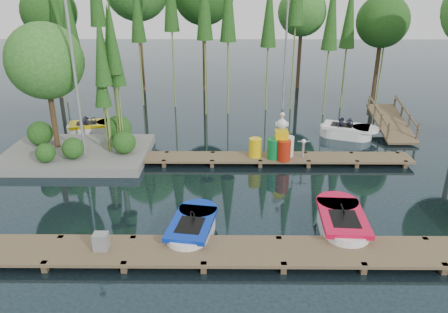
{
  "coord_description": "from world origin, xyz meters",
  "views": [
    {
      "loc": [
        0.63,
        -14.88,
        7.33
      ],
      "look_at": [
        0.5,
        0.5,
        1.1
      ],
      "focal_mm": 35.0,
      "sensor_mm": 36.0,
      "label": 1
    }
  ],
  "objects_px": {
    "boat_blue": "(192,229)",
    "boat_yellow_far": "(92,128)",
    "boat_red": "(342,224)",
    "yellow_barrel": "(255,148)",
    "island": "(64,86)",
    "utility_cabinet": "(101,241)",
    "drum_cluster": "(282,145)"
  },
  "relations": [
    {
      "from": "island",
      "to": "boat_red",
      "type": "relative_size",
      "value": 2.2
    },
    {
      "from": "boat_yellow_far",
      "to": "drum_cluster",
      "type": "height_order",
      "value": "drum_cluster"
    },
    {
      "from": "boat_red",
      "to": "boat_yellow_far",
      "type": "xyz_separation_m",
      "value": [
        -10.52,
        9.41,
        -0.01
      ]
    },
    {
      "from": "boat_yellow_far",
      "to": "yellow_barrel",
      "type": "xyz_separation_m",
      "value": [
        8.13,
        -3.87,
        0.42
      ]
    },
    {
      "from": "drum_cluster",
      "to": "island",
      "type": "bearing_deg",
      "value": 174.15
    },
    {
      "from": "boat_blue",
      "to": "yellow_barrel",
      "type": "xyz_separation_m",
      "value": [
        2.25,
        5.88,
        0.44
      ]
    },
    {
      "from": "boat_blue",
      "to": "boat_red",
      "type": "distance_m",
      "value": 4.65
    },
    {
      "from": "drum_cluster",
      "to": "boat_blue",
      "type": "bearing_deg",
      "value": -120.37
    },
    {
      "from": "boat_blue",
      "to": "drum_cluster",
      "type": "relative_size",
      "value": 1.44
    },
    {
      "from": "boat_red",
      "to": "drum_cluster",
      "type": "distance_m",
      "value": 5.57
    },
    {
      "from": "boat_blue",
      "to": "utility_cabinet",
      "type": "xyz_separation_m",
      "value": [
        -2.46,
        -1.12,
        0.29
      ]
    },
    {
      "from": "utility_cabinet",
      "to": "drum_cluster",
      "type": "distance_m",
      "value": 8.99
    },
    {
      "from": "island",
      "to": "utility_cabinet",
      "type": "xyz_separation_m",
      "value": [
        3.4,
        -7.79,
        -2.63
      ]
    },
    {
      "from": "boat_red",
      "to": "yellow_barrel",
      "type": "relative_size",
      "value": 3.79
    },
    {
      "from": "boat_blue",
      "to": "utility_cabinet",
      "type": "distance_m",
      "value": 2.72
    },
    {
      "from": "utility_cabinet",
      "to": "yellow_barrel",
      "type": "distance_m",
      "value": 8.44
    },
    {
      "from": "boat_red",
      "to": "yellow_barrel",
      "type": "height_order",
      "value": "yellow_barrel"
    },
    {
      "from": "island",
      "to": "boat_red",
      "type": "xyz_separation_m",
      "value": [
        10.5,
        -6.33,
        -2.89
      ]
    },
    {
      "from": "boat_yellow_far",
      "to": "drum_cluster",
      "type": "relative_size",
      "value": 1.47
    },
    {
      "from": "boat_blue",
      "to": "drum_cluster",
      "type": "height_order",
      "value": "drum_cluster"
    },
    {
      "from": "boat_yellow_far",
      "to": "yellow_barrel",
      "type": "height_order",
      "value": "boat_yellow_far"
    },
    {
      "from": "boat_yellow_far",
      "to": "drum_cluster",
      "type": "xyz_separation_m",
      "value": [
        9.24,
        -4.02,
        0.6
      ]
    },
    {
      "from": "utility_cabinet",
      "to": "yellow_barrel",
      "type": "xyz_separation_m",
      "value": [
        4.72,
        7.0,
        0.16
      ]
    },
    {
      "from": "boat_red",
      "to": "drum_cluster",
      "type": "relative_size",
      "value": 1.54
    },
    {
      "from": "boat_blue",
      "to": "boat_yellow_far",
      "type": "distance_m",
      "value": 11.39
    },
    {
      "from": "boat_blue",
      "to": "utility_cabinet",
      "type": "bearing_deg",
      "value": -146.36
    },
    {
      "from": "island",
      "to": "yellow_barrel",
      "type": "relative_size",
      "value": 8.33
    },
    {
      "from": "boat_blue",
      "to": "boat_red",
      "type": "xyz_separation_m",
      "value": [
        4.64,
        0.34,
        0.03
      ]
    },
    {
      "from": "island",
      "to": "utility_cabinet",
      "type": "relative_size",
      "value": 13.58
    },
    {
      "from": "drum_cluster",
      "to": "boat_red",
      "type": "bearing_deg",
      "value": -76.62
    },
    {
      "from": "boat_blue",
      "to": "boat_yellow_far",
      "type": "bearing_deg",
      "value": 130.27
    },
    {
      "from": "boat_yellow_far",
      "to": "utility_cabinet",
      "type": "bearing_deg",
      "value": -67.78
    }
  ]
}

